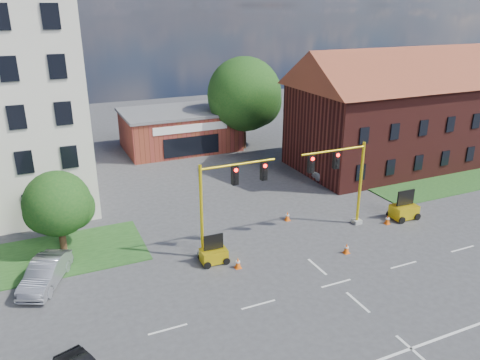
{
  "coord_description": "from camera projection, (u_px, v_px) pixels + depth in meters",
  "views": [
    {
      "loc": [
        -14.53,
        -18.87,
        15.05
      ],
      "look_at": [
        -1.61,
        10.0,
        3.2
      ],
      "focal_mm": 35.0,
      "sensor_mm": 36.0,
      "label": 1
    }
  ],
  "objects": [
    {
      "name": "ground",
      "position": [
        336.0,
        283.0,
        26.97
      ],
      "size": [
        120.0,
        120.0,
        0.0
      ],
      "primitive_type": "plane",
      "color": "#3B3B3D",
      "rests_on": "ground"
    },
    {
      "name": "grass_verge_ne",
      "position": [
        446.0,
        185.0,
        41.53
      ],
      "size": [
        14.0,
        4.0,
        0.08
      ],
      "primitive_type": "cube",
      "color": "#20491B",
      "rests_on": "ground"
    },
    {
      "name": "lane_markings",
      "position": [
        370.0,
        312.0,
        24.4
      ],
      "size": [
        60.0,
        36.0,
        0.01
      ],
      "primitive_type": null,
      "color": "silver",
      "rests_on": "ground"
    },
    {
      "name": "brick_shop",
      "position": [
        180.0,
        129.0,
        51.84
      ],
      "size": [
        12.4,
        8.4,
        4.3
      ],
      "color": "brown",
      "rests_on": "ground"
    },
    {
      "name": "townhouse_row",
      "position": [
        399.0,
        105.0,
        45.45
      ],
      "size": [
        21.0,
        11.0,
        11.5
      ],
      "color": "#461815",
      "rests_on": "ground"
    },
    {
      "name": "tree_large",
      "position": [
        247.0,
        96.0,
        50.72
      ],
      "size": [
        8.41,
        8.01,
        10.05
      ],
      "color": "#382014",
      "rests_on": "ground"
    },
    {
      "name": "tree_nw_front",
      "position": [
        61.0,
        205.0,
        29.61
      ],
      "size": [
        4.39,
        4.18,
        5.44
      ],
      "color": "#382014",
      "rests_on": "ground"
    },
    {
      "name": "signal_mast_west",
      "position": [
        226.0,
        196.0,
        29.05
      ],
      "size": [
        5.3,
        0.6,
        6.2
      ],
      "color": "gray",
      "rests_on": "ground"
    },
    {
      "name": "signal_mast_east",
      "position": [
        342.0,
        177.0,
        32.38
      ],
      "size": [
        5.3,
        0.6,
        6.2
      ],
      "color": "gray",
      "rests_on": "ground"
    },
    {
      "name": "trailer_west",
      "position": [
        214.0,
        254.0,
        28.98
      ],
      "size": [
        1.63,
        1.11,
        1.83
      ],
      "rotation": [
        0.0,
        0.0,
        -0.03
      ],
      "color": "yellow",
      "rests_on": "ground"
    },
    {
      "name": "trailer_east",
      "position": [
        404.0,
        210.0,
        34.97
      ],
      "size": [
        1.93,
        1.31,
        2.16
      ],
      "rotation": [
        0.0,
        0.0,
        -0.02
      ],
      "color": "yellow",
      "rests_on": "ground"
    },
    {
      "name": "cone_a",
      "position": [
        238.0,
        263.0,
        28.44
      ],
      "size": [
        0.4,
        0.4,
        0.7
      ],
      "color": "#FF5F0D",
      "rests_on": "ground"
    },
    {
      "name": "cone_b",
      "position": [
        287.0,
        216.0,
        34.76
      ],
      "size": [
        0.4,
        0.4,
        0.7
      ],
      "color": "#FF5F0D",
      "rests_on": "ground"
    },
    {
      "name": "cone_c",
      "position": [
        347.0,
        248.0,
        30.15
      ],
      "size": [
        0.4,
        0.4,
        0.7
      ],
      "color": "#FF5F0D",
      "rests_on": "ground"
    },
    {
      "name": "cone_d",
      "position": [
        388.0,
        220.0,
        34.2
      ],
      "size": [
        0.4,
        0.4,
        0.7
      ],
      "color": "#FF5F0D",
      "rests_on": "ground"
    },
    {
      "name": "pickup_white",
      "position": [
        337.0,
        171.0,
        43.2
      ],
      "size": [
        5.14,
        3.06,
        1.34
      ],
      "primitive_type": "imported",
      "rotation": [
        0.0,
        0.0,
        1.39
      ],
      "color": "white",
      "rests_on": "ground"
    },
    {
      "name": "sedan_silver_front",
      "position": [
        45.0,
        273.0,
        26.58
      ],
      "size": [
        3.35,
        4.79,
        1.5
      ],
      "primitive_type": "imported",
      "rotation": [
        0.0,
        0.0,
        -0.43
      ],
      "color": "#929399",
      "rests_on": "ground"
    }
  ]
}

